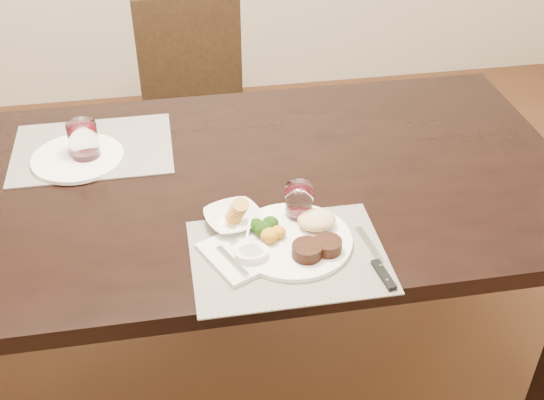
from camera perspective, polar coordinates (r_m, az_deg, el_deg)
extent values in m
plane|color=#412415|center=(2.39, -3.84, -13.28)|extent=(4.50, 4.50, 0.00)
cube|color=black|center=(1.90, -4.71, 1.06)|extent=(2.00, 1.00, 0.05)
cube|color=black|center=(2.66, 14.79, 1.55)|extent=(0.08, 0.08, 0.70)
cube|color=black|center=(2.77, -6.28, 6.10)|extent=(0.42, 0.42, 0.04)
cube|color=black|center=(2.74, -9.40, -0.21)|extent=(0.04, 0.04, 0.41)
cube|color=black|center=(2.75, -1.93, 0.55)|extent=(0.04, 0.04, 0.41)
cube|color=black|center=(3.04, -9.67, 3.78)|extent=(0.04, 0.04, 0.41)
cube|color=black|center=(3.05, -2.91, 4.45)|extent=(0.04, 0.04, 0.41)
cube|color=black|center=(2.83, -6.93, 12.30)|extent=(0.42, 0.04, 0.45)
cube|color=slate|center=(1.62, 1.38, -4.73)|extent=(0.46, 0.34, 0.00)
cube|color=slate|center=(2.07, -14.77, 4.18)|extent=(0.46, 0.34, 0.00)
cylinder|color=white|center=(1.65, 1.73, -3.39)|extent=(0.29, 0.29, 0.01)
cylinder|color=black|center=(1.59, 2.95, -4.23)|extent=(0.07, 0.07, 0.03)
cylinder|color=black|center=(1.61, 4.67, -3.81)|extent=(0.07, 0.07, 0.03)
ellipsoid|color=tan|center=(1.68, 3.76, -1.68)|extent=(0.10, 0.08, 0.04)
ellipsoid|color=#1B3D0B|center=(1.65, -0.72, -2.42)|extent=(0.05, 0.05, 0.04)
ellipsoid|color=#BE8418|center=(1.63, -0.22, -2.97)|extent=(0.04, 0.04, 0.04)
cube|color=silver|center=(1.61, -3.43, -4.87)|extent=(0.16, 0.20, 0.01)
cube|color=silver|center=(1.58, -3.34, -5.11)|extent=(0.07, 0.12, 0.01)
cube|color=silver|center=(1.65, -3.49, -3.24)|extent=(0.04, 0.05, 0.00)
cube|color=silver|center=(1.66, 8.14, -3.70)|extent=(0.04, 0.14, 0.00)
cube|color=black|center=(1.58, 9.33, -6.19)|extent=(0.03, 0.10, 0.01)
imported|color=white|center=(1.70, -3.25, -1.62)|extent=(0.17, 0.17, 0.03)
cylinder|color=#9E6931|center=(1.69, -3.27, -0.99)|extent=(0.04, 0.05, 0.04)
cylinder|color=white|center=(1.60, -1.72, -4.65)|extent=(0.08, 0.08, 0.03)
cylinder|color=black|center=(1.59, -1.73, -4.37)|extent=(0.06, 0.06, 0.01)
cube|color=silver|center=(1.62, -2.02, -2.63)|extent=(0.01, 0.05, 0.04)
cylinder|color=silver|center=(1.70, 2.28, -0.19)|extent=(0.07, 0.07, 0.10)
cylinder|color=#3A050C|center=(1.73, 2.25, -1.16)|extent=(0.06, 0.06, 0.02)
cylinder|color=white|center=(2.03, -15.96, 3.41)|extent=(0.26, 0.26, 0.01)
cylinder|color=silver|center=(2.00, -15.47, 4.76)|extent=(0.08, 0.08, 0.11)
cylinder|color=#3A050C|center=(2.02, -15.28, 3.72)|extent=(0.07, 0.07, 0.03)
cylinder|color=silver|center=(2.04, -16.07, 3.67)|extent=(0.05, 0.05, 0.02)
cylinder|color=white|center=(2.04, -16.05, 3.56)|extent=(0.03, 0.03, 0.01)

